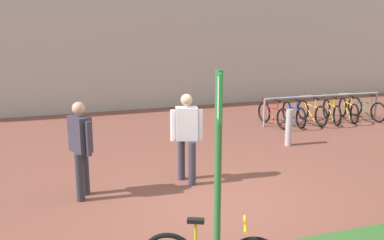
{
  "coord_description": "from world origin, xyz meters",
  "views": [
    {
      "loc": [
        -2.73,
        -6.65,
        3.19
      ],
      "look_at": [
        0.09,
        1.96,
        1.0
      ],
      "focal_mm": 42.08,
      "sensor_mm": 36.0,
      "label": 1
    }
  ],
  "objects_px": {
    "bollard_steel": "(289,128)",
    "person_suited_dark": "(81,144)",
    "person_casual_tan": "(187,133)",
    "parking_sign_post": "(218,153)",
    "bike_rack_cluster": "(322,111)"
  },
  "relations": [
    {
      "from": "parking_sign_post",
      "to": "bollard_steel",
      "type": "relative_size",
      "value": 2.89
    },
    {
      "from": "parking_sign_post",
      "to": "bollard_steel",
      "type": "height_order",
      "value": "parking_sign_post"
    },
    {
      "from": "parking_sign_post",
      "to": "person_casual_tan",
      "type": "distance_m",
      "value": 3.57
    },
    {
      "from": "bollard_steel",
      "to": "person_suited_dark",
      "type": "relative_size",
      "value": 0.52
    },
    {
      "from": "bollard_steel",
      "to": "person_suited_dark",
      "type": "distance_m",
      "value": 5.35
    },
    {
      "from": "bike_rack_cluster",
      "to": "person_suited_dark",
      "type": "xyz_separation_m",
      "value": [
        -7.17,
        -3.47,
        0.64
      ]
    },
    {
      "from": "person_suited_dark",
      "to": "person_casual_tan",
      "type": "distance_m",
      "value": 1.96
    },
    {
      "from": "person_suited_dark",
      "to": "person_casual_tan",
      "type": "height_order",
      "value": "same"
    },
    {
      "from": "person_suited_dark",
      "to": "person_casual_tan",
      "type": "bearing_deg",
      "value": 4.19
    },
    {
      "from": "parking_sign_post",
      "to": "bollard_steel",
      "type": "distance_m",
      "value": 6.39
    },
    {
      "from": "parking_sign_post",
      "to": "person_suited_dark",
      "type": "bearing_deg",
      "value": 110.58
    },
    {
      "from": "parking_sign_post",
      "to": "person_casual_tan",
      "type": "relative_size",
      "value": 1.51
    },
    {
      "from": "parking_sign_post",
      "to": "bollard_steel",
      "type": "bearing_deg",
      "value": 52.55
    },
    {
      "from": "person_suited_dark",
      "to": "bollard_steel",
      "type": "bearing_deg",
      "value": 18.58
    },
    {
      "from": "bike_rack_cluster",
      "to": "bollard_steel",
      "type": "xyz_separation_m",
      "value": [
        -2.12,
        -1.78,
        0.1
      ]
    }
  ]
}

